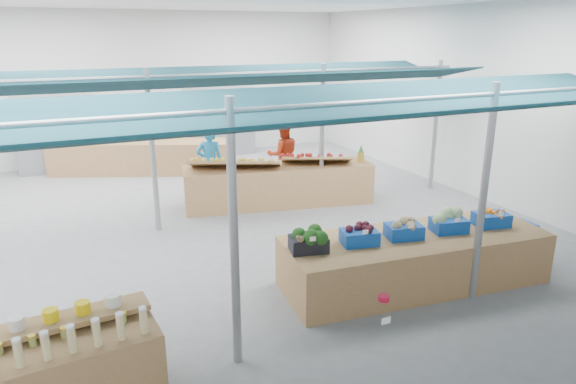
{
  "coord_description": "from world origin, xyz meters",
  "views": [
    {
      "loc": [
        -2.59,
        -8.8,
        3.59
      ],
      "look_at": [
        0.74,
        -1.6,
        1.11
      ],
      "focal_mm": 32.0,
      "sensor_mm": 36.0,
      "label": 1
    }
  ],
  "objects_px": {
    "vendor_left": "(210,163)",
    "fruit_counter": "(279,185)",
    "vendor_right": "(283,155)",
    "crate_stack": "(515,243)",
    "veg_counter": "(414,259)",
    "bottle_shelf": "(65,371)"
  },
  "relations": [
    {
      "from": "vendor_left",
      "to": "vendor_right",
      "type": "xyz_separation_m",
      "value": [
        1.8,
        0.0,
        0.0
      ]
    },
    {
      "from": "crate_stack",
      "to": "vendor_left",
      "type": "distance_m",
      "value": 6.45
    },
    {
      "from": "bottle_shelf",
      "to": "vendor_right",
      "type": "height_order",
      "value": "vendor_right"
    },
    {
      "from": "fruit_counter",
      "to": "vendor_left",
      "type": "xyz_separation_m",
      "value": [
        -1.2,
        1.1,
        0.37
      ]
    },
    {
      "from": "fruit_counter",
      "to": "crate_stack",
      "type": "distance_m",
      "value": 4.88
    },
    {
      "from": "bottle_shelf",
      "to": "vendor_left",
      "type": "distance_m",
      "value": 6.91
    },
    {
      "from": "crate_stack",
      "to": "vendor_right",
      "type": "distance_m",
      "value": 5.69
    },
    {
      "from": "bottle_shelf",
      "to": "crate_stack",
      "type": "xyz_separation_m",
      "value": [
        6.76,
        0.65,
        -0.1
      ]
    },
    {
      "from": "fruit_counter",
      "to": "vendor_left",
      "type": "height_order",
      "value": "vendor_left"
    },
    {
      "from": "bottle_shelf",
      "to": "vendor_right",
      "type": "distance_m",
      "value": 7.93
    },
    {
      "from": "veg_counter",
      "to": "crate_stack",
      "type": "xyz_separation_m",
      "value": [
        1.96,
        -0.08,
        -0.05
      ]
    },
    {
      "from": "bottle_shelf",
      "to": "crate_stack",
      "type": "distance_m",
      "value": 6.79
    },
    {
      "from": "fruit_counter",
      "to": "crate_stack",
      "type": "height_order",
      "value": "fruit_counter"
    },
    {
      "from": "veg_counter",
      "to": "vendor_right",
      "type": "height_order",
      "value": "vendor_right"
    },
    {
      "from": "veg_counter",
      "to": "fruit_counter",
      "type": "distance_m",
      "value": 4.25
    },
    {
      "from": "crate_stack",
      "to": "veg_counter",
      "type": "bearing_deg",
      "value": 177.72
    },
    {
      "from": "vendor_left",
      "to": "fruit_counter",
      "type": "bearing_deg",
      "value": 149.39
    },
    {
      "from": "vendor_left",
      "to": "vendor_right",
      "type": "distance_m",
      "value": 1.8
    },
    {
      "from": "fruit_counter",
      "to": "vendor_left",
      "type": "relative_size",
      "value": 2.5
    },
    {
      "from": "veg_counter",
      "to": "crate_stack",
      "type": "height_order",
      "value": "veg_counter"
    },
    {
      "from": "veg_counter",
      "to": "fruit_counter",
      "type": "relative_size",
      "value": 0.97
    },
    {
      "from": "crate_stack",
      "to": "vendor_left",
      "type": "bearing_deg",
      "value": 122.64
    }
  ]
}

